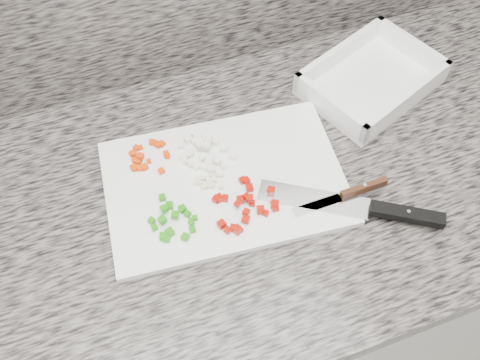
# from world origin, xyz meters

# --- Properties ---
(cabinet) EXTENTS (3.92, 0.62, 0.86)m
(cabinet) POSITION_xyz_m (0.00, 1.44, 0.43)
(cabinet) COLOR silver
(cabinet) RESTS_ON ground
(countertop) EXTENTS (3.96, 0.64, 0.04)m
(countertop) POSITION_xyz_m (0.00, 1.44, 0.88)
(countertop) COLOR #625D57
(countertop) RESTS_ON cabinet
(cutting_board) EXTENTS (0.42, 0.31, 0.01)m
(cutting_board) POSITION_xyz_m (0.04, 1.45, 0.91)
(cutting_board) COLOR white
(cutting_board) RESTS_ON countertop
(carrot_pile) EXTENTS (0.07, 0.08, 0.02)m
(carrot_pile) POSITION_xyz_m (-0.07, 1.54, 0.92)
(carrot_pile) COLOR #E93E05
(carrot_pile) RESTS_ON cutting_board
(onion_pile) EXTENTS (0.10, 0.09, 0.02)m
(onion_pile) POSITION_xyz_m (0.03, 1.52, 0.92)
(onion_pile) COLOR white
(onion_pile) RESTS_ON cutting_board
(green_pepper_pile) EXTENTS (0.08, 0.10, 0.02)m
(green_pepper_pile) POSITION_xyz_m (-0.06, 1.40, 0.92)
(green_pepper_pile) COLOR #24890C
(green_pepper_pile) RESTS_ON cutting_board
(red_pepper_pile) EXTENTS (0.11, 0.10, 0.02)m
(red_pepper_pile) POSITION_xyz_m (0.06, 1.39, 0.92)
(red_pepper_pile) COLOR #A60E02
(red_pepper_pile) RESTS_ON cutting_board
(garlic_pile) EXTENTS (0.05, 0.04, 0.01)m
(garlic_pile) POSITION_xyz_m (0.02, 1.46, 0.92)
(garlic_pile) COLOR beige
(garlic_pile) RESTS_ON cutting_board
(chef_knife) EXTENTS (0.27, 0.19, 0.02)m
(chef_knife) POSITION_xyz_m (0.25, 1.31, 0.92)
(chef_knife) COLOR silver
(chef_knife) RESTS_ON cutting_board
(paring_knife) EXTENTS (0.17, 0.02, 0.02)m
(paring_knife) POSITION_xyz_m (0.23, 1.35, 0.92)
(paring_knife) COLOR silver
(paring_knife) RESTS_ON cutting_board
(tray) EXTENTS (0.29, 0.25, 0.05)m
(tray) POSITION_xyz_m (0.38, 1.57, 0.92)
(tray) COLOR white
(tray) RESTS_ON countertop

